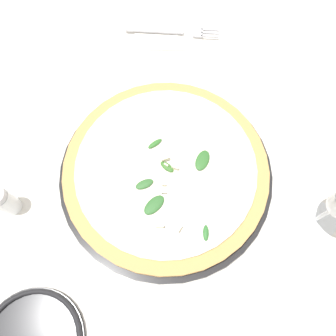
% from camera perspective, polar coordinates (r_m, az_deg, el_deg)
% --- Properties ---
extents(ground_plane, '(6.00, 6.00, 0.00)m').
position_cam_1_polar(ground_plane, '(0.57, 1.39, -3.74)').
color(ground_plane, silver).
extents(pizza_arugula_main, '(0.37, 0.37, 0.05)m').
position_cam_1_polar(pizza_arugula_main, '(0.56, 0.00, -0.51)').
color(pizza_arugula_main, black).
rests_on(pizza_arugula_main, ground_plane).
extents(napkin, '(0.15, 0.10, 0.01)m').
position_cam_1_polar(napkin, '(0.75, 0.34, 22.47)').
color(napkin, silver).
rests_on(napkin, ground_plane).
extents(fork, '(0.20, 0.02, 0.00)m').
position_cam_1_polar(fork, '(0.75, 0.95, 22.71)').
color(fork, silver).
rests_on(fork, ground_plane).
extents(shaker_pepper, '(0.03, 0.03, 0.07)m').
position_cam_1_polar(shaker_pepper, '(0.59, -26.31, -5.21)').
color(shaker_pepper, silver).
rests_on(shaker_pepper, ground_plane).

